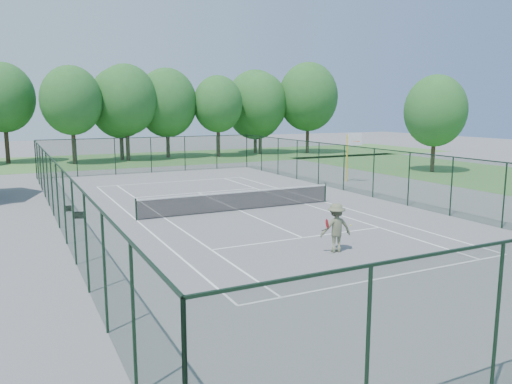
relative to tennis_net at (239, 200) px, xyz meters
The scene contains 12 objects.
ground 0.58m from the tennis_net, ahead, with size 140.00×140.00×0.00m, color slate.
grass_far 30.01m from the tennis_net, 90.00° to the left, with size 80.00×16.00×0.01m, color #4B803A.
grass_side 24.34m from the tennis_net, ahead, with size 14.00×40.00×0.01m, color #4B803A.
court_lines 0.57m from the tennis_net, ahead, with size 11.05×23.85×0.01m.
tennis_net is the anchor object (origin of this frame).
fence_enclosure 0.98m from the tennis_net, ahead, with size 18.05×36.05×3.02m.
tree_line_far 30.48m from the tennis_net, 90.00° to the left, with size 39.40×6.40×9.70m.
basketball_goal 13.24m from the tennis_net, 26.50° to the left, with size 1.20×1.43×3.65m.
tree_side 23.60m from the tennis_net, 19.45° to the left, with size 5.21×5.21×8.24m.
sports_bag_a 9.11m from the tennis_net, 154.61° to the left, with size 0.36×0.21×0.28m, color black.
sports_bag_b 8.15m from the tennis_net, 167.04° to the left, with size 0.41×0.25×0.32m, color black.
tennis_player 8.73m from the tennis_net, 89.83° to the right, with size 1.88×0.95×1.87m.
Camera 1 is at (-10.84, -23.78, 5.36)m, focal length 35.00 mm.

